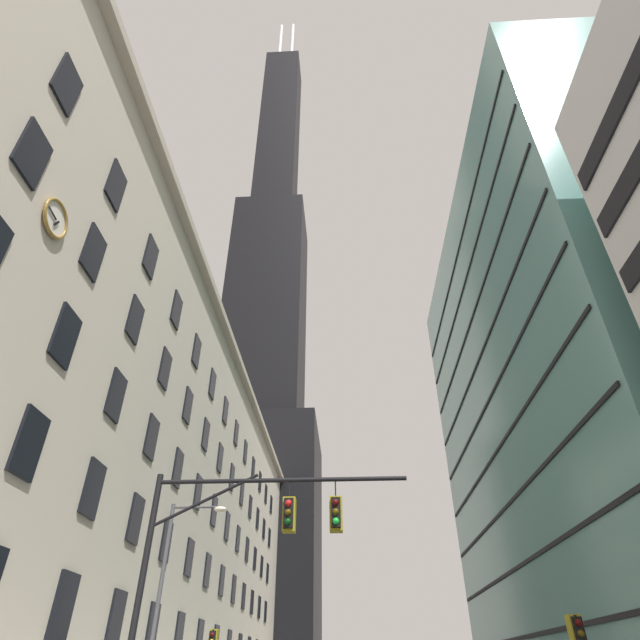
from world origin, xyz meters
TOP-DOWN VIEW (x-y plane):
  - station_building at (-18.86, 31.84)m, footprint 16.38×75.69m
  - dark_skyscraper at (-17.13, 77.96)m, footprint 22.87×22.87m
  - glass_office_midrise at (18.49, 26.38)m, footprint 15.08×39.36m
  - traffic_signal_mast at (-3.55, 3.99)m, footprint 8.25×0.63m
  - traffic_light_near_right at (6.42, 6.25)m, footprint 0.40×0.63m
  - street_lamppost at (-8.19, 11.16)m, footprint 2.56×0.32m

SIDE VIEW (x-z plane):
  - traffic_light_near_right at x=6.42m, z-range 1.13..4.47m
  - street_lamppost at x=-8.19m, z-range 0.91..9.15m
  - traffic_signal_mast at x=-3.55m, z-range 1.69..8.92m
  - station_building at x=-18.86m, z-range -0.02..27.53m
  - glass_office_midrise at x=18.49m, z-range 0.00..41.69m
  - dark_skyscraper at x=-17.13m, z-range -41.01..152.55m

